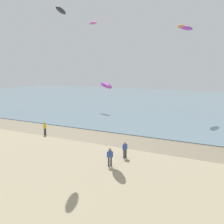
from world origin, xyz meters
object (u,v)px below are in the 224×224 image
Objects in this scene: person_mid_beach at (110,157)px; kite_aloft_7 at (106,85)px; person_left_flank at (45,128)px; person_by_waterline at (125,149)px; kite_aloft_6 at (187,28)px; kite_aloft_2 at (93,23)px; kite_aloft_1 at (182,27)px; kite_aloft_4 at (61,10)px.

person_mid_beach is 0.55× the size of kite_aloft_7.
person_left_flank is at bearing 32.33° from kite_aloft_7.
person_left_flank is 13.43m from kite_aloft_7.
kite_aloft_7 is at bearing -174.31° from person_by_waterline.
kite_aloft_6 reaches higher than kite_aloft_7.
kite_aloft_2 is 1.50× the size of kite_aloft_6.
kite_aloft_1 reaches higher than kite_aloft_4.
kite_aloft_4 is (-6.07, 1.27, 13.57)m from person_mid_beach.
kite_aloft_1 is 28.27m from kite_aloft_4.
kite_aloft_2 is 38.07m from kite_aloft_7.
person_by_waterline is 6.64m from kite_aloft_7.
kite_aloft_2 reaches higher than person_mid_beach.
kite_aloft_2 is at bearing -116.47° from kite_aloft_6.
person_mid_beach is at bearing 51.78° from kite_aloft_4.
person_by_waterline and person_left_flank have the same top height.
kite_aloft_6 is at bearing 4.01° from person_left_flank.
kite_aloft_2 is 1.02× the size of kite_aloft_7.
kite_aloft_1 is 21.57m from kite_aloft_2.
person_by_waterline is 1.00× the size of person_left_flank.
person_mid_beach is 32.73m from kite_aloft_1.
person_left_flank is 30.35m from kite_aloft_1.
person_mid_beach is at bearing 152.98° from kite_aloft_2.
person_left_flank is 0.55× the size of kite_aloft_7.
kite_aloft_4 is at bearing 64.17° from kite_aloft_7.
person_left_flank is at bearing 155.70° from person_mid_beach.
kite_aloft_7 is (-1.16, -26.50, -8.96)m from kite_aloft_1.
kite_aloft_6 is (4.61, 4.50, 11.92)m from person_by_waterline.
person_mid_beach is 1.00× the size of person_left_flank.
kite_aloft_7 reaches higher than person_mid_beach.
person_mid_beach is 2.66m from person_by_waterline.
kite_aloft_4 reaches higher than kite_aloft_6.
kite_aloft_6 is (17.95, 1.26, 11.92)m from person_left_flank.
kite_aloft_4 is at bearing -33.56° from person_left_flank.
kite_aloft_7 is at bearing 152.87° from kite_aloft_2.
kite_aloft_6 is (5.45, -21.80, -3.36)m from kite_aloft_1.
kite_aloft_4 reaches higher than kite_aloft_7.
kite_aloft_7 is (-6.61, -4.70, -5.59)m from kite_aloft_6.
kite_aloft_2 is at bearing -7.44° from kite_aloft_7.
kite_aloft_2 is at bearing 85.88° from kite_aloft_1.
person_by_waterline is 41.35m from kite_aloft_2.
person_by_waterline is (0.32, 2.64, 0.00)m from person_mid_beach.
kite_aloft_6 is 0.68× the size of kite_aloft_7.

